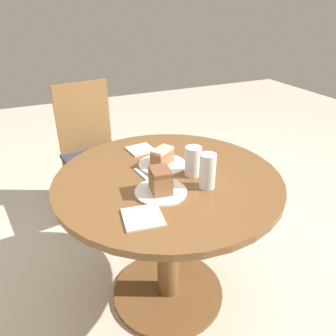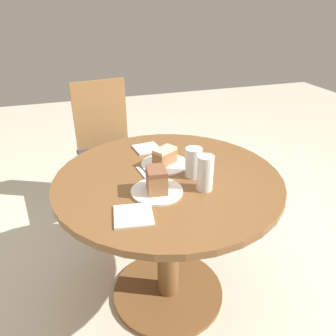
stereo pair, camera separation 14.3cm
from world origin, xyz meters
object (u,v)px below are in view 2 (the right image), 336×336
at_px(glass_lemonade, 193,164).
at_px(glass_water, 205,175).
at_px(plate_far, 157,191).
at_px(cake_slice_far, 157,180).
at_px(cake_slice_near, 165,156).
at_px(plate_near, 165,164).
at_px(chair, 109,148).

xyz_separation_m(glass_lemonade, glass_water, (0.00, -0.12, 0.01)).
distance_m(plate_far, cake_slice_far, 0.05).
height_order(glass_lemonade, glass_water, glass_water).
distance_m(plate_far, cake_slice_near, 0.25).
bearing_deg(plate_near, chair, 100.19).
bearing_deg(glass_water, cake_slice_far, 170.01).
height_order(chair, glass_lemonade, chair).
relative_size(chair, plate_far, 4.36).
bearing_deg(plate_far, cake_slice_far, 90.00).
bearing_deg(plate_near, plate_far, -114.80).
bearing_deg(plate_far, chair, 92.69).
relative_size(cake_slice_near, glass_water, 0.84).
bearing_deg(plate_far, glass_lemonade, 24.00).
relative_size(plate_near, glass_lemonade, 1.69).
height_order(plate_near, cake_slice_near, cake_slice_near).
bearing_deg(cake_slice_near, glass_lemonade, -57.47).
xyz_separation_m(chair, cake_slice_near, (0.15, -0.85, 0.30)).
xyz_separation_m(plate_far, cake_slice_far, (0.00, 0.00, 0.05)).
distance_m(chair, glass_lemonade, 1.07).
height_order(plate_near, plate_far, same).
height_order(plate_far, glass_water, glass_water).
bearing_deg(plate_far, plate_near, 65.20).
height_order(chair, cake_slice_far, chair).
relative_size(plate_far, cake_slice_near, 1.69).
distance_m(chair, cake_slice_near, 0.92).
xyz_separation_m(chair, cake_slice_far, (0.05, -1.08, 0.31)).
bearing_deg(glass_lemonade, plate_far, -156.00).
relative_size(plate_far, cake_slice_far, 1.91).
bearing_deg(chair, plate_far, -96.38).
bearing_deg(cake_slice_far, glass_lemonade, 24.00).
relative_size(chair, glass_lemonade, 6.97).
relative_size(plate_near, glass_water, 1.50).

